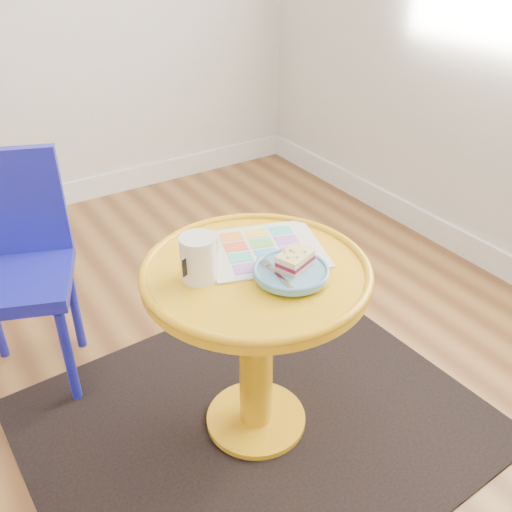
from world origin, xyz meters
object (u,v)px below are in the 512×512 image
side_table (256,318)px  chair (14,258)px  plate (291,272)px  newspaper (264,249)px  mug (199,256)px

side_table → chair: chair is taller
chair → plate: bearing=-31.5°
chair → plate: size_ratio=3.99×
newspaper → plate: bearing=-79.1°
mug → plate: mug is taller
newspaper → plate: plate is taller
mug → plate: (0.19, -0.13, -0.04)m
newspaper → mug: bearing=-155.4°
newspaper → chair: bearing=152.9°
newspaper → mug: 0.22m
newspaper → mug: mug is taller
mug → newspaper: bearing=-16.4°
side_table → chair: (-0.49, 0.63, 0.03)m
side_table → chair: size_ratio=0.79×
plate → newspaper: bearing=82.9°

